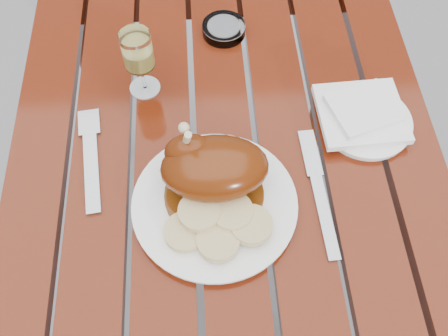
# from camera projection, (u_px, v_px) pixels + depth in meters

# --- Properties ---
(ground) EXTENTS (60.00, 60.00, 0.00)m
(ground) POSITION_uv_depth(u_px,v_px,m) (226.00, 296.00, 1.54)
(ground) COLOR slate
(ground) RESTS_ON ground
(table) EXTENTS (0.80, 1.20, 0.75)m
(table) POSITION_uv_depth(u_px,v_px,m) (226.00, 250.00, 1.22)
(table) COLOR maroon
(table) RESTS_ON ground
(dinner_plate) EXTENTS (0.35, 0.35, 0.02)m
(dinner_plate) POSITION_uv_depth(u_px,v_px,m) (215.00, 205.00, 0.86)
(dinner_plate) COLOR white
(dinner_plate) RESTS_ON table
(roast_duck) EXTENTS (0.18, 0.17, 0.13)m
(roast_duck) POSITION_uv_depth(u_px,v_px,m) (211.00, 167.00, 0.83)
(roast_duck) COLOR #572809
(roast_duck) RESTS_ON dinner_plate
(bread_dumplings) EXTENTS (0.18, 0.12, 0.03)m
(bread_dumplings) POSITION_uv_depth(u_px,v_px,m) (217.00, 224.00, 0.81)
(bread_dumplings) COLOR tan
(bread_dumplings) RESTS_ON dinner_plate
(wine_glass) EXTENTS (0.06, 0.06, 0.14)m
(wine_glass) POSITION_uv_depth(u_px,v_px,m) (140.00, 63.00, 0.94)
(wine_glass) COLOR #D7CD62
(wine_glass) RESTS_ON table
(side_plate) EXTENTS (0.23, 0.23, 0.01)m
(side_plate) POSITION_uv_depth(u_px,v_px,m) (366.00, 122.00, 0.95)
(side_plate) COLOR white
(side_plate) RESTS_ON table
(napkin) EXTENTS (0.17, 0.16, 0.01)m
(napkin) POSITION_uv_depth(u_px,v_px,m) (361.00, 113.00, 0.94)
(napkin) COLOR white
(napkin) RESTS_ON side_plate
(ashtray) EXTENTS (0.12, 0.12, 0.02)m
(ashtray) POSITION_uv_depth(u_px,v_px,m) (224.00, 29.00, 1.07)
(ashtray) COLOR #B2B7BC
(ashtray) RESTS_ON table
(fork) EXTENTS (0.05, 0.21, 0.01)m
(fork) POSITION_uv_depth(u_px,v_px,m) (91.00, 163.00, 0.91)
(fork) COLOR gray
(fork) RESTS_ON table
(knife) EXTENTS (0.03, 0.22, 0.01)m
(knife) POSITION_uv_depth(u_px,v_px,m) (321.00, 201.00, 0.87)
(knife) COLOR gray
(knife) RESTS_ON table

